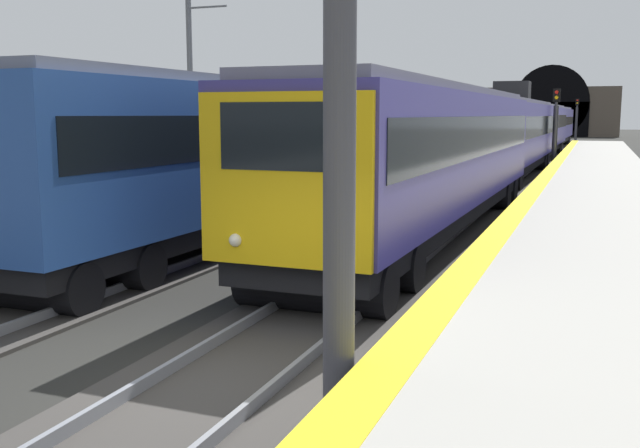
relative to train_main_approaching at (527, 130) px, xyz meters
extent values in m
plane|color=black|center=(-39.00, 0.00, -2.22)|extent=(320.00, 320.00, 0.00)
cube|color=#9E9B93|center=(-39.00, -4.09, -1.69)|extent=(112.00, 3.86, 1.06)
cube|color=yellow|center=(-39.00, -2.41, -1.16)|extent=(112.00, 0.50, 0.01)
cube|color=#383533|center=(-39.00, 0.00, -2.19)|extent=(160.00, 2.72, 0.06)
cube|color=gray|center=(-39.00, 0.72, -2.08)|extent=(160.00, 0.07, 0.15)
cube|color=gray|center=(-39.00, -0.72, -2.08)|extent=(160.00, 0.07, 0.15)
cube|color=navy|center=(-27.47, 0.00, 0.12)|extent=(18.07, 3.13, 2.69)
cube|color=black|center=(-27.47, 0.00, 0.44)|extent=(17.35, 3.15, 0.95)
cube|color=slate|center=(-27.47, 0.00, 1.56)|extent=(17.52, 2.70, 0.20)
cube|color=black|center=(-27.47, 0.00, -1.42)|extent=(17.70, 2.79, 0.52)
cylinder|color=black|center=(-35.35, 0.14, -1.75)|extent=(0.99, 2.59, 0.94)
cylinder|color=black|center=(-33.55, 0.11, -1.75)|extent=(0.99, 2.59, 0.94)
cylinder|color=black|center=(-21.39, -0.11, -1.75)|extent=(0.99, 2.59, 0.94)
cylinder|color=black|center=(-19.59, -0.14, -1.75)|extent=(0.99, 2.59, 0.94)
cube|color=#E5B20F|center=(-36.52, 0.16, 0.03)|extent=(0.17, 2.69, 2.51)
cube|color=black|center=(-36.57, 0.16, 0.65)|extent=(0.08, 1.96, 0.97)
sphere|color=#F2EACC|center=(-36.59, -0.61, -0.88)|extent=(0.20, 0.20, 0.20)
sphere|color=#F2EACC|center=(-36.56, 0.94, -0.88)|extent=(0.20, 0.20, 0.20)
cube|color=navy|center=(-8.90, 0.00, 0.12)|extent=(18.07, 3.13, 2.69)
cube|color=black|center=(-8.90, 0.00, 0.40)|extent=(17.35, 3.15, 0.95)
cube|color=slate|center=(-8.90, 0.00, 1.56)|extent=(17.52, 2.70, 0.20)
cube|color=black|center=(-8.90, 0.00, -1.42)|extent=(17.70, 2.79, 0.52)
cylinder|color=black|center=(-16.73, 0.14, -1.75)|extent=(0.99, 2.59, 0.94)
cylinder|color=black|center=(-14.94, 0.11, -1.75)|extent=(0.99, 2.59, 0.94)
cylinder|color=black|center=(-2.87, -0.11, -1.75)|extent=(0.99, 2.59, 0.94)
cylinder|color=black|center=(-1.07, -0.14, -1.75)|extent=(0.99, 2.59, 0.94)
cube|color=navy|center=(9.67, 0.00, 0.12)|extent=(18.07, 3.13, 2.69)
cube|color=black|center=(9.67, 0.00, 0.46)|extent=(17.35, 3.15, 0.92)
cube|color=slate|center=(9.67, 0.00, 1.56)|extent=(17.52, 2.70, 0.20)
cube|color=black|center=(9.67, 0.00, -1.42)|extent=(17.70, 2.79, 0.52)
cylinder|color=black|center=(2.01, 0.14, -1.75)|extent=(0.99, 2.59, 0.94)
cylinder|color=black|center=(3.81, 0.11, -1.75)|extent=(0.99, 2.59, 0.94)
cylinder|color=black|center=(15.53, -0.11, -1.75)|extent=(0.99, 2.59, 0.94)
cylinder|color=black|center=(17.33, -0.14, -1.75)|extent=(0.99, 2.59, 0.94)
cube|color=navy|center=(28.23, 0.00, 0.12)|extent=(18.07, 3.13, 2.69)
cube|color=black|center=(28.23, 0.00, 0.34)|extent=(17.35, 3.15, 0.76)
cube|color=slate|center=(28.23, 0.00, 1.56)|extent=(17.52, 2.70, 0.20)
cube|color=black|center=(28.23, 0.00, -1.42)|extent=(17.70, 2.79, 0.52)
cylinder|color=black|center=(20.37, 0.14, -1.75)|extent=(0.99, 2.59, 0.94)
cylinder|color=black|center=(22.17, 0.11, -1.75)|extent=(0.99, 2.59, 0.94)
cylinder|color=black|center=(34.29, -0.11, -1.75)|extent=(0.99, 2.59, 0.94)
cylinder|color=black|center=(36.09, -0.14, -1.75)|extent=(0.99, 2.59, 0.94)
cube|color=black|center=(-8.90, 0.00, 2.11)|extent=(1.33, 1.70, 0.90)
cube|color=#264C99|center=(-27.96, 4.53, 0.15)|extent=(19.96, 3.05, 2.88)
cube|color=black|center=(-27.96, 4.53, 0.50)|extent=(19.16, 3.07, 0.88)
cube|color=slate|center=(-27.96, 4.53, 1.70)|extent=(19.36, 2.62, 0.20)
cube|color=black|center=(-27.96, 4.53, -1.47)|extent=(19.56, 2.71, 0.49)
cylinder|color=black|center=(-19.04, 4.41, -1.78)|extent=(0.92, 2.56, 0.88)
cylinder|color=black|center=(-20.84, 4.43, -1.78)|extent=(0.92, 2.56, 0.88)
cylinder|color=black|center=(-35.08, 4.63, -1.78)|extent=(0.92, 2.56, 0.88)
cylinder|color=black|center=(-36.88, 4.66, -1.78)|extent=(0.92, 2.56, 0.88)
cube|color=yellow|center=(-17.96, 4.39, 0.08)|extent=(0.16, 2.66, 2.72)
cube|color=black|center=(-17.91, 4.39, 0.73)|extent=(0.07, 1.94, 1.04)
sphere|color=#F2EACC|center=(-17.89, 5.15, -0.94)|extent=(0.20, 0.20, 0.20)
sphere|color=#F2EACC|center=(-17.91, 3.63, -0.94)|extent=(0.20, 0.20, 0.20)
cube|color=#264C99|center=(-7.55, 4.53, 0.15)|extent=(19.96, 3.05, 2.88)
cube|color=black|center=(-7.55, 4.53, 0.63)|extent=(19.16, 3.07, 0.88)
cube|color=slate|center=(-7.55, 4.53, 1.70)|extent=(19.36, 2.62, 0.20)
cube|color=black|center=(-7.55, 4.53, -1.47)|extent=(19.56, 2.71, 0.49)
cylinder|color=black|center=(1.16, 4.41, -1.78)|extent=(0.92, 2.56, 0.88)
cylinder|color=black|center=(-0.64, 4.44, -1.78)|extent=(0.92, 2.56, 0.88)
cylinder|color=black|center=(-14.45, 4.63, -1.78)|extent=(0.92, 2.56, 0.88)
cylinder|color=black|center=(-16.25, 4.65, -1.78)|extent=(0.92, 2.56, 0.88)
cube|color=#264C99|center=(12.86, 4.53, 0.15)|extent=(19.96, 3.05, 2.88)
cube|color=black|center=(12.86, 4.53, 0.49)|extent=(19.16, 3.07, 0.98)
cube|color=slate|center=(12.86, 4.53, 1.70)|extent=(19.36, 2.62, 0.20)
cube|color=black|center=(12.86, 4.53, -1.47)|extent=(19.56, 2.71, 0.49)
cylinder|color=black|center=(21.69, 4.41, -1.78)|extent=(0.92, 2.56, 0.88)
cylinder|color=black|center=(19.89, 4.44, -1.78)|extent=(0.92, 2.56, 0.88)
cylinder|color=black|center=(5.84, 4.63, -1.78)|extent=(0.92, 2.56, 0.88)
cylinder|color=black|center=(4.04, 4.66, -1.78)|extent=(0.92, 2.56, 0.88)
cube|color=black|center=(-7.55, 4.53, 2.25)|extent=(1.32, 1.68, 0.90)
cylinder|color=#38383D|center=(-2.89, -1.80, -0.29)|extent=(0.16, 0.16, 3.86)
cube|color=black|center=(-2.89, -1.80, 2.02)|extent=(0.20, 0.38, 0.75)
cube|color=#38383D|center=(-2.75, -1.80, -0.29)|extent=(0.04, 0.28, 3.47)
sphere|color=red|center=(-3.02, -1.80, 2.19)|extent=(0.20, 0.20, 0.20)
sphere|color=yellow|center=(-3.02, -1.80, 1.89)|extent=(0.20, 0.20, 0.20)
cylinder|color=#38383D|center=(41.85, -1.80, -0.12)|extent=(0.16, 0.16, 4.19)
cube|color=black|center=(41.85, -1.80, 2.35)|extent=(0.20, 0.38, 0.75)
cube|color=#38383D|center=(41.99, -1.80, -0.12)|extent=(0.04, 0.28, 3.77)
sphere|color=red|center=(41.72, -1.80, 2.52)|extent=(0.20, 0.20, 0.20)
sphere|color=yellow|center=(41.72, -1.80, 2.22)|extent=(0.20, 0.20, 0.20)
cylinder|color=#3F3F47|center=(-40.20, -1.96, 1.20)|extent=(0.28, 0.28, 6.84)
cube|color=#51473D|center=(64.60, 2.27, 1.31)|extent=(2.47, 18.58, 7.06)
cube|color=black|center=(63.32, 2.27, 0.25)|extent=(0.12, 10.40, 4.94)
cylinder|color=black|center=(63.32, 2.27, 2.72)|extent=(0.12, 10.40, 10.40)
cylinder|color=#595B60|center=(-20.91, 10.96, 1.70)|extent=(0.22, 0.22, 7.83)
cylinder|color=#595B60|center=(-20.91, 10.13, 5.01)|extent=(0.08, 1.65, 0.08)
camera|label=1|loc=(-45.98, -3.98, 0.97)|focal=40.62mm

